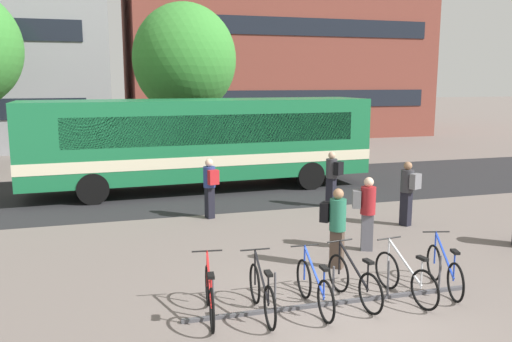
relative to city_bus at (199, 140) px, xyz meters
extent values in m
plane|color=#6B605B|center=(0.48, -10.85, -1.78)|extent=(200.00, 200.00, 0.00)
cube|color=#232326|center=(0.48, 0.00, -1.77)|extent=(80.00, 7.20, 0.01)
cube|color=#196B3D|center=(0.06, 0.00, 0.07)|extent=(12.07, 2.90, 2.70)
cube|color=beige|center=(0.06, 0.00, -0.58)|extent=(12.09, 2.93, 0.36)
cube|color=black|center=(-5.38, -0.16, 1.20)|extent=(1.07, 2.32, 0.40)
cube|color=black|center=(-5.91, -0.18, 0.34)|extent=(0.15, 2.19, 1.40)
cube|color=black|center=(0.40, -1.23, 0.48)|extent=(9.84, 0.35, 0.97)
cube|color=black|center=(0.33, 1.26, 0.48)|extent=(9.84, 0.35, 0.97)
cylinder|color=black|center=(-3.62, -1.26, -1.28)|extent=(1.01, 0.33, 1.00)
cylinder|color=black|center=(-3.69, 1.05, -1.28)|extent=(1.01, 0.33, 1.00)
cylinder|color=black|center=(3.82, -1.04, -1.28)|extent=(1.01, 0.33, 1.00)
cylinder|color=black|center=(3.75, 1.27, -1.28)|extent=(1.01, 0.33, 1.00)
cube|color=#47474C|center=(0.44, -10.33, -1.75)|extent=(5.28, 0.17, 0.06)
cylinder|color=#47474C|center=(-1.67, -10.30, -1.43)|extent=(0.04, 0.04, 0.70)
cylinder|color=#47474C|center=(-0.61, -10.32, -1.43)|extent=(0.04, 0.04, 0.70)
cylinder|color=#47474C|center=(0.44, -10.33, -1.43)|extent=(0.04, 0.04, 0.70)
cylinder|color=#47474C|center=(1.50, -10.35, -1.43)|extent=(0.04, 0.04, 0.70)
cylinder|color=#47474C|center=(2.55, -10.37, -1.43)|extent=(0.04, 0.04, 0.70)
torus|color=black|center=(-1.64, -9.71, -1.42)|extent=(0.13, 0.70, 0.70)
torus|color=black|center=(-1.78, -10.72, -1.42)|extent=(0.13, 0.70, 0.70)
cube|color=red|center=(-1.71, -10.19, -1.11)|extent=(0.15, 0.92, 0.58)
cylinder|color=red|center=(-1.76, -10.62, -1.16)|extent=(0.03, 0.03, 0.55)
cube|color=black|center=(-1.76, -10.62, -0.90)|extent=(0.13, 0.23, 0.05)
cylinder|color=red|center=(-1.65, -9.73, -1.11)|extent=(0.04, 0.04, 0.65)
cylinder|color=black|center=(-1.65, -9.73, -0.80)|extent=(0.52, 0.09, 0.03)
torus|color=black|center=(-0.84, -9.86, -1.42)|extent=(0.08, 0.71, 0.70)
torus|color=black|center=(-0.89, -10.88, -1.42)|extent=(0.08, 0.71, 0.70)
cube|color=black|center=(-0.86, -10.35, -1.11)|extent=(0.08, 0.92, 0.58)
cylinder|color=black|center=(-0.88, -10.78, -1.16)|extent=(0.03, 0.03, 0.55)
cube|color=black|center=(-0.88, -10.78, -0.90)|extent=(0.11, 0.22, 0.05)
cylinder|color=black|center=(-0.84, -9.88, -1.11)|extent=(0.03, 0.03, 0.65)
cylinder|color=black|center=(-0.84, -9.88, -0.80)|extent=(0.52, 0.05, 0.03)
torus|color=black|center=(0.07, -9.89, -1.42)|extent=(0.06, 0.70, 0.70)
torus|color=black|center=(0.05, -10.91, -1.42)|extent=(0.06, 0.70, 0.70)
cube|color=#1E3DB2|center=(0.06, -10.38, -1.11)|extent=(0.05, 0.92, 0.58)
cylinder|color=#1E3DB2|center=(0.05, -10.81, -1.16)|extent=(0.03, 0.03, 0.55)
cube|color=black|center=(0.05, -10.81, -0.90)|extent=(0.10, 0.22, 0.05)
cylinder|color=#1E3DB2|center=(0.07, -9.91, -1.11)|extent=(0.03, 0.03, 0.65)
cylinder|color=black|center=(0.07, -9.91, -0.80)|extent=(0.52, 0.04, 0.03)
torus|color=black|center=(0.78, -9.82, -1.42)|extent=(0.12, 0.70, 0.70)
torus|color=black|center=(0.89, -10.83, -1.42)|extent=(0.12, 0.70, 0.70)
cube|color=black|center=(0.83, -10.30, -1.11)|extent=(0.13, 0.92, 0.58)
cylinder|color=black|center=(0.88, -10.73, -1.16)|extent=(0.03, 0.03, 0.55)
cube|color=black|center=(0.88, -10.73, -0.90)|extent=(0.12, 0.23, 0.05)
cylinder|color=black|center=(0.78, -9.84, -1.11)|extent=(0.04, 0.04, 0.65)
cylinder|color=black|center=(0.78, -9.84, -0.80)|extent=(0.52, 0.08, 0.03)
torus|color=black|center=(1.72, -9.94, -1.42)|extent=(0.13, 0.70, 0.70)
torus|color=black|center=(1.85, -10.95, -1.42)|extent=(0.13, 0.70, 0.70)
cube|color=#B7BABF|center=(1.78, -10.42, -1.11)|extent=(0.15, 0.92, 0.58)
cylinder|color=#B7BABF|center=(1.83, -10.85, -1.16)|extent=(0.03, 0.03, 0.55)
cube|color=black|center=(1.83, -10.85, -0.90)|extent=(0.13, 0.23, 0.05)
cylinder|color=#B7BABF|center=(1.72, -9.96, -1.11)|extent=(0.04, 0.04, 0.65)
cylinder|color=black|center=(1.72, -9.96, -0.80)|extent=(0.52, 0.09, 0.03)
torus|color=black|center=(2.81, -9.82, -1.42)|extent=(0.21, 0.69, 0.70)
torus|color=black|center=(2.56, -10.81, -1.42)|extent=(0.21, 0.69, 0.70)
cube|color=#1E3DB2|center=(2.69, -10.29, -1.11)|extent=(0.26, 0.90, 0.58)
cylinder|color=#1E3DB2|center=(2.59, -10.71, -1.16)|extent=(0.04, 0.04, 0.55)
cube|color=black|center=(2.59, -10.71, -0.90)|extent=(0.15, 0.24, 0.05)
cylinder|color=#1E3DB2|center=(2.81, -9.84, -1.11)|extent=(0.04, 0.04, 0.65)
cylinder|color=black|center=(2.81, -9.84, -0.80)|extent=(0.51, 0.15, 0.03)
cube|color=#47382D|center=(1.29, -8.66, -1.37)|extent=(0.33, 0.32, 0.81)
cylinder|color=#23664C|center=(1.29, -8.66, -0.64)|extent=(0.48, 0.48, 0.66)
sphere|color=#936B4C|center=(1.29, -8.66, -0.20)|extent=(0.22, 0.22, 0.22)
cube|color=black|center=(1.10, -8.48, -0.61)|extent=(0.32, 0.33, 0.40)
cube|color=black|center=(3.41, -3.70, -1.32)|extent=(0.30, 0.32, 0.91)
cylinder|color=#333338|center=(3.41, -3.70, -0.57)|extent=(0.46, 0.46, 0.59)
sphere|color=tan|center=(3.41, -3.70, -0.17)|extent=(0.22, 0.22, 0.22)
cube|color=black|center=(3.54, -3.92, -0.54)|extent=(0.33, 0.30, 0.40)
cube|color=black|center=(-0.43, -3.95, -1.33)|extent=(0.26, 0.30, 0.89)
cylinder|color=navy|center=(-0.43, -3.95, -0.59)|extent=(0.41, 0.41, 0.58)
sphere|color=beige|center=(-0.43, -3.95, -0.19)|extent=(0.22, 0.22, 0.22)
cube|color=#B21E23|center=(-0.37, -4.20, -0.56)|extent=(0.32, 0.24, 0.40)
cube|color=black|center=(4.46, -6.20, -1.32)|extent=(0.28, 0.31, 0.92)
cylinder|color=#333338|center=(4.46, -6.20, -0.56)|extent=(0.44, 0.44, 0.60)
sphere|color=#936B4C|center=(4.46, -6.20, -0.15)|extent=(0.22, 0.22, 0.22)
cube|color=slate|center=(4.55, -6.44, -0.53)|extent=(0.33, 0.27, 0.40)
cube|color=#565660|center=(2.44, -7.80, -1.35)|extent=(0.32, 0.29, 0.86)
cylinder|color=maroon|center=(2.44, -7.80, -0.60)|extent=(0.45, 0.45, 0.63)
sphere|color=beige|center=(2.44, -7.80, -0.18)|extent=(0.22, 0.22, 0.22)
cube|color=slate|center=(2.20, -7.70, -0.57)|extent=(0.27, 0.33, 0.40)
cylinder|color=brown|center=(0.38, 5.27, -0.42)|extent=(0.32, 0.32, 2.70)
ellipsoid|color=#388433|center=(0.38, 5.27, 3.00)|extent=(4.53, 4.53, 4.87)
cube|color=brown|center=(8.97, 20.47, 7.20)|extent=(20.45, 13.72, 17.96)
cube|color=black|center=(8.97, 13.58, 0.92)|extent=(17.99, 0.06, 1.10)
cube|color=black|center=(8.97, 13.58, 5.41)|extent=(17.99, 0.06, 1.10)
camera|label=1|loc=(-3.28, -18.22, 2.07)|focal=36.91mm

